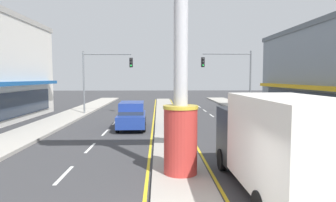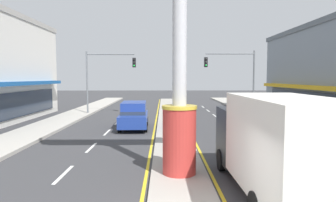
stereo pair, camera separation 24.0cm
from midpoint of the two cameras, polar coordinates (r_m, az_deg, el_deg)
The scene contains 11 objects.
median_strip at distance 24.67m, azimuth 0.78°, elevation -3.90°, with size 2.08×52.00×0.14m, color #A39E93.
sidewalk_left at distance 24.19m, azimuth -21.21°, elevation -4.32°, with size 2.90×60.00×0.18m, color #ADA89E.
sidewalk_right at distance 24.70m, azimuth 22.56°, elevation -4.18°, with size 2.90×60.00×0.18m, color #ADA89E.
lane_markings at distance 23.34m, azimuth 0.87°, elevation -4.54°, with size 8.82×52.00×0.01m.
district_sign at distance 10.89m, azimuth 2.83°, elevation 8.43°, with size 7.30×1.27×8.46m.
traffic_light_left_side at distance 30.21m, azimuth -11.54°, elevation 5.48°, with size 4.86×0.46×6.20m.
traffic_light_right_side at distance 29.61m, azimuth 12.82°, elevation 5.48°, with size 4.86×0.46×6.20m.
box_truck_near_right_lane at distance 9.64m, azimuth 20.06°, elevation -7.46°, with size 2.33×6.94×3.12m.
suv_far_right_lane at distance 21.77m, azimuth -6.11°, elevation -2.61°, with size 2.09×4.66×1.90m.
sedan_near_left_lane at distance 15.60m, azimuth 24.70°, elevation -6.51°, with size 1.90×4.33×1.53m.
pedestrian_near_kerb at distance 20.58m, azimuth 26.65°, elevation -3.08°, with size 0.35×0.45×1.66m.
Camera 2 is at (-0.57, -6.41, 3.63)m, focal length 32.40 mm.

